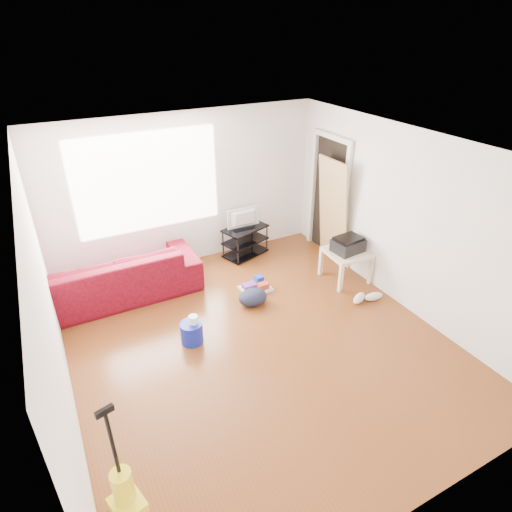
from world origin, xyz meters
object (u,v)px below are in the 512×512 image
cleaning_tray (256,286)px  backpack (253,304)px  sofa (118,296)px  vacuum (125,495)px  side_table (347,256)px  tv_stand (245,241)px  bucket (193,341)px

cleaning_tray → backpack: size_ratio=1.09×
backpack → sofa: bearing=147.9°
cleaning_tray → vacuum: 3.59m
side_table → cleaning_tray: bearing=164.5°
sofa → vacuum: size_ratio=2.06×
tv_stand → cleaning_tray: 1.15m
sofa → backpack: 2.05m
side_table → vacuum: vacuum is taller
tv_stand → cleaning_tray: (-0.35, -1.07, -0.22)m
cleaning_tray → vacuum: vacuum is taller
bucket → cleaning_tray: bearing=28.5°
vacuum → side_table: bearing=13.5°
side_table → backpack: 1.68m
tv_stand → cleaning_tray: bearing=-125.5°
sofa → tv_stand: size_ratio=2.86×
tv_stand → sofa: bearing=169.3°
cleaning_tray → backpack: (-0.22, -0.33, -0.05)m
bucket → sofa: bearing=112.7°
vacuum → sofa: bearing=64.7°
sofa → tv_stand: tv_stand is taller
side_table → cleaning_tray: size_ratio=1.40×
bucket → tv_stand: bearing=47.1°
sofa → cleaning_tray: 2.10m
backpack → tv_stand: bearing=69.1°
bucket → backpack: size_ratio=0.67×
side_table → vacuum: size_ratio=0.55×
backpack → vacuum: size_ratio=0.36×
sofa → tv_stand: 2.32m
vacuum → tv_stand: bearing=36.3°
side_table → cleaning_tray: 1.50m
bucket → side_table: bearing=6.7°
sofa → vacuum: (-0.61, -3.32, 0.22)m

